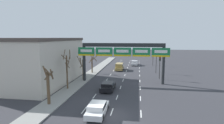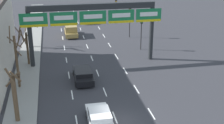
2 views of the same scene
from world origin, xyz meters
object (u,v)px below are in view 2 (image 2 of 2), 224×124
(tree_bare_furthest, at_px, (15,94))
(tree_bare_second, at_px, (17,57))
(car_silver, at_px, (87,18))
(tree_bare_closest, at_px, (26,45))
(suv_gold, at_px, (71,30))
(sign_gantry, at_px, (93,18))
(traffic_light_near_gantry, at_px, (141,27))
(car_white, at_px, (100,117))
(car_black, at_px, (83,74))
(traffic_light_far_end, at_px, (116,5))
(tree_bare_third, at_px, (30,31))
(traffic_light_mid_block, at_px, (130,16))

(tree_bare_furthest, bearing_deg, tree_bare_second, 93.04)
(car_silver, xyz_separation_m, tree_bare_closest, (-9.85, -20.65, 1.81))
(tree_bare_second, height_order, tree_bare_furthest, tree_bare_second)
(suv_gold, bearing_deg, tree_bare_second, -109.78)
(sign_gantry, bearing_deg, traffic_light_near_gantry, 28.73)
(car_white, distance_m, car_black, 9.16)
(tree_bare_furthest, bearing_deg, suv_gold, 76.04)
(traffic_light_far_end, bearing_deg, car_black, -109.02)
(tree_bare_third, bearing_deg, sign_gantry, -44.93)
(car_silver, xyz_separation_m, traffic_light_mid_block, (5.35, -11.27, 2.70))
(tree_bare_closest, bearing_deg, tree_bare_second, -94.14)
(car_white, bearing_deg, traffic_light_near_gantry, 64.33)
(car_silver, bearing_deg, car_white, -95.30)
(tree_bare_furthest, bearing_deg, car_white, -15.25)
(sign_gantry, xyz_separation_m, car_white, (-1.48, -14.19, -5.02))
(car_silver, relative_size, tree_bare_furthest, 0.92)
(traffic_light_near_gantry, bearing_deg, tree_bare_furthest, -133.25)
(car_silver, xyz_separation_m, car_black, (-3.68, -26.52, -0.05))
(traffic_light_near_gantry, distance_m, tree_bare_furthest, 22.45)
(sign_gantry, distance_m, traffic_light_far_end, 23.00)
(car_white, xyz_separation_m, traffic_light_near_gantry, (8.73, 18.16, 2.60))
(suv_gold, bearing_deg, car_black, -89.86)
(suv_gold, xyz_separation_m, car_silver, (3.72, 8.78, -0.23))
(car_silver, bearing_deg, tree_bare_furthest, -106.39)
(traffic_light_near_gantry, relative_size, tree_bare_third, 1.02)
(traffic_light_mid_block, bearing_deg, tree_bare_closest, -148.30)
(traffic_light_mid_block, distance_m, traffic_light_far_end, 11.42)
(car_black, distance_m, tree_bare_closest, 8.72)
(tree_bare_closest, bearing_deg, car_silver, 64.51)
(car_silver, height_order, traffic_light_near_gantry, traffic_light_near_gantry)
(car_silver, relative_size, traffic_light_near_gantry, 0.96)
(car_black, distance_m, traffic_light_mid_block, 17.93)
(tree_bare_second, bearing_deg, traffic_light_far_end, 59.85)
(car_black, distance_m, tree_bare_third, 14.37)
(traffic_light_far_end, bearing_deg, tree_bare_second, -120.15)
(sign_gantry, bearing_deg, tree_bare_third, 135.07)
(traffic_light_far_end, bearing_deg, car_white, -103.84)
(suv_gold, relative_size, tree_bare_closest, 0.93)
(traffic_light_far_end, bearing_deg, sign_gantry, -108.76)
(tree_bare_second, bearing_deg, car_white, -50.67)
(car_silver, height_order, tree_bare_closest, tree_bare_closest)
(car_white, xyz_separation_m, car_black, (-0.37, 9.15, -0.01))
(suv_gold, relative_size, tree_bare_furthest, 0.90)
(suv_gold, distance_m, car_black, 17.74)
(tree_bare_closest, bearing_deg, car_white, -66.47)
(traffic_light_mid_block, distance_m, tree_bare_third, 15.29)
(car_silver, bearing_deg, traffic_light_mid_block, -64.63)
(car_black, bearing_deg, traffic_light_near_gantry, 44.73)
(sign_gantry, relative_size, traffic_light_near_gantry, 3.62)
(car_black, height_order, traffic_light_far_end, traffic_light_far_end)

